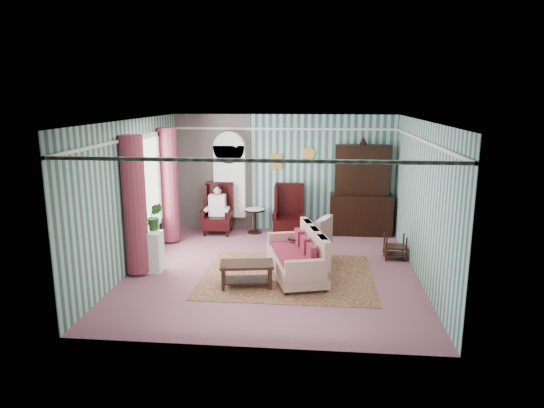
# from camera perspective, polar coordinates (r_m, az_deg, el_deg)

# --- Properties ---
(floor) EXTENTS (6.00, 6.00, 0.00)m
(floor) POSITION_cam_1_polar(r_m,az_deg,el_deg) (9.59, 0.11, -7.77)
(floor) COLOR #884F59
(floor) RESTS_ON ground
(room_shell) EXTENTS (5.53, 6.02, 2.91)m
(room_shell) POSITION_cam_1_polar(r_m,az_deg,el_deg) (9.34, -3.57, 4.38)
(room_shell) COLOR #35615B
(room_shell) RESTS_ON ground
(bookcase) EXTENTS (0.80, 0.28, 2.24)m
(bookcase) POSITION_cam_1_polar(r_m,az_deg,el_deg) (12.20, -4.95, 2.08)
(bookcase) COLOR white
(bookcase) RESTS_ON floor
(dresser_hutch) EXTENTS (1.50, 0.56, 2.36)m
(dresser_hutch) POSITION_cam_1_polar(r_m,az_deg,el_deg) (11.91, 10.51, 1.96)
(dresser_hutch) COLOR black
(dresser_hutch) RESTS_ON floor
(wingback_left) EXTENTS (0.76, 0.80, 1.25)m
(wingback_left) POSITION_cam_1_polar(r_m,az_deg,el_deg) (11.97, -6.42, -0.57)
(wingback_left) COLOR black
(wingback_left) RESTS_ON floor
(wingback_right) EXTENTS (0.76, 0.80, 1.25)m
(wingback_right) POSITION_cam_1_polar(r_m,az_deg,el_deg) (11.74, 1.97, -0.76)
(wingback_right) COLOR black
(wingback_right) RESTS_ON floor
(seated_woman) EXTENTS (0.44, 0.40, 1.18)m
(seated_woman) POSITION_cam_1_polar(r_m,az_deg,el_deg) (11.98, -6.42, -0.73)
(seated_woman) COLOR white
(seated_woman) RESTS_ON floor
(round_side_table) EXTENTS (0.50, 0.50, 0.60)m
(round_side_table) POSITION_cam_1_polar(r_m,az_deg,el_deg) (12.04, -2.04, -2.01)
(round_side_table) COLOR black
(round_side_table) RESTS_ON floor
(nest_table) EXTENTS (0.45, 0.38, 0.54)m
(nest_table) POSITION_cam_1_polar(r_m,az_deg,el_deg) (10.44, 14.26, -4.88)
(nest_table) COLOR black
(nest_table) RESTS_ON floor
(plant_stand) EXTENTS (0.55, 0.35, 0.80)m
(plant_stand) POSITION_cam_1_polar(r_m,az_deg,el_deg) (9.69, -14.39, -5.45)
(plant_stand) COLOR white
(plant_stand) RESTS_ON floor
(rug) EXTENTS (3.20, 2.60, 0.01)m
(rug) POSITION_cam_1_polar(r_m,az_deg,el_deg) (9.29, 1.80, -8.44)
(rug) COLOR #47171D
(rug) RESTS_ON floor
(sofa) EXTENTS (1.44, 2.07, 0.94)m
(sofa) POSITION_cam_1_polar(r_m,az_deg,el_deg) (9.11, 2.85, -5.78)
(sofa) COLOR beige
(sofa) RESTS_ON floor
(floral_armchair) EXTENTS (1.06, 1.04, 0.87)m
(floral_armchair) POSITION_cam_1_polar(r_m,az_deg,el_deg) (9.91, 4.44, -4.46)
(floral_armchair) COLOR #B4A58B
(floral_armchair) RESTS_ON floor
(coffee_table) EXTENTS (1.01, 0.65, 0.44)m
(coffee_table) POSITION_cam_1_polar(r_m,az_deg,el_deg) (8.75, -2.98, -8.30)
(coffee_table) COLOR black
(coffee_table) RESTS_ON floor
(potted_plant_a) EXTENTS (0.45, 0.41, 0.44)m
(potted_plant_a) POSITION_cam_1_polar(r_m,az_deg,el_deg) (9.52, -15.30, -1.95)
(potted_plant_a) COLOR #244D18
(potted_plant_a) RESTS_ON plant_stand
(potted_plant_b) EXTENTS (0.35, 0.31, 0.54)m
(potted_plant_b) POSITION_cam_1_polar(r_m,az_deg,el_deg) (9.61, -13.65, -1.43)
(potted_plant_b) COLOR #1B561C
(potted_plant_b) RESTS_ON plant_stand
(potted_plant_c) EXTENTS (0.23, 0.23, 0.36)m
(potted_plant_c) POSITION_cam_1_polar(r_m,az_deg,el_deg) (9.67, -14.91, -1.96)
(potted_plant_c) COLOR #21571B
(potted_plant_c) RESTS_ON plant_stand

